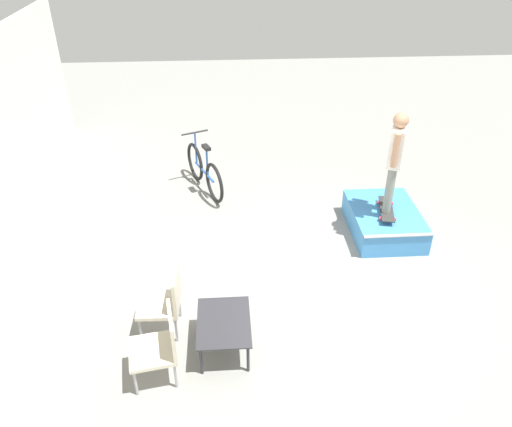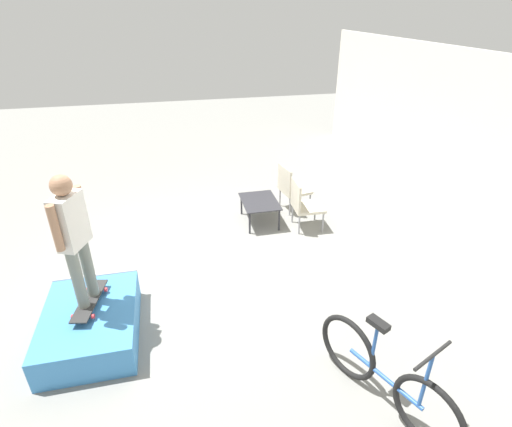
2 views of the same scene
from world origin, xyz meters
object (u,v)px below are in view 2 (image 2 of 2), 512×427
object	(u,v)px
skate_ramp_box	(91,324)
patio_chair_right	(303,203)
person_skater	(73,232)
coffee_table	(260,203)
patio_chair_left	(291,186)
skateboard_on_ramp	(90,300)
bicycle	(385,376)

from	to	relation	value
skate_ramp_box	patio_chair_right	world-z (taller)	patio_chair_right
person_skater	coffee_table	bearing A→B (deg)	153.43
person_skater	coffee_table	size ratio (longest dim) A/B	1.87
person_skater	patio_chair_left	world-z (taller)	person_skater
coffee_table	patio_chair_left	world-z (taller)	patio_chair_left
coffee_table	patio_chair_right	distance (m)	0.81
person_skater	coffee_table	xyz separation A→B (m)	(-2.30, 2.65, -1.06)
skate_ramp_box	skateboard_on_ramp	xyz separation A→B (m)	(-0.09, 0.02, 0.29)
skateboard_on_ramp	patio_chair_right	bearing A→B (deg)	131.30
patio_chair_left	patio_chair_right	world-z (taller)	same
skate_ramp_box	person_skater	xyz separation A→B (m)	(-0.09, 0.02, 1.24)
skateboard_on_ramp	coffee_table	world-z (taller)	skateboard_on_ramp
patio_chair_right	person_skater	bearing A→B (deg)	121.91
person_skater	patio_chair_left	xyz separation A→B (m)	(-2.67, 3.36, -0.94)
person_skater	patio_chair_right	xyz separation A→B (m)	(-1.93, 3.36, -0.94)
person_skater	bicycle	world-z (taller)	person_skater
coffee_table	patio_chair_right	bearing A→B (deg)	62.26
skate_ramp_box	bicycle	bearing A→B (deg)	61.41
skateboard_on_ramp	patio_chair_left	size ratio (longest dim) A/B	0.88
person_skater	patio_chair_left	size ratio (longest dim) A/B	1.76
skateboard_on_ramp	bicycle	size ratio (longest dim) A/B	0.51
patio_chair_left	patio_chair_right	size ratio (longest dim) A/B	1.00
skateboard_on_ramp	patio_chair_left	bearing A→B (deg)	139.85
coffee_table	patio_chair_left	distance (m)	0.81
person_skater	patio_chair_right	bearing A→B (deg)	142.27
coffee_table	skate_ramp_box	bearing A→B (deg)	-48.13
skateboard_on_ramp	coffee_table	distance (m)	3.51
skateboard_on_ramp	bicycle	xyz separation A→B (m)	(1.72, 2.97, -0.10)
skate_ramp_box	patio_chair_left	world-z (taller)	patio_chair_left
coffee_table	patio_chair_right	xyz separation A→B (m)	(0.37, 0.71, 0.11)
patio_chair_left	bicycle	xyz separation A→B (m)	(4.38, -0.39, -0.11)
coffee_table	patio_chair_left	bearing A→B (deg)	116.91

